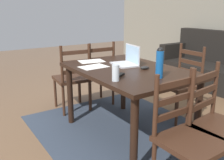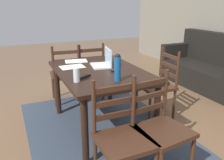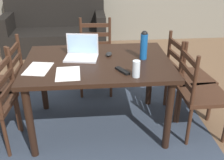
{
  "view_description": "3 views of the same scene",
  "coord_description": "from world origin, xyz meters",
  "px_view_note": "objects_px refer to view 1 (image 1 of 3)",
  "views": [
    {
      "loc": [
        2.07,
        -1.59,
        1.4
      ],
      "look_at": [
        -0.09,
        -0.14,
        0.65
      ],
      "focal_mm": 39.99,
      "sensor_mm": 36.0,
      "label": 1
    },
    {
      "loc": [
        2.56,
        -0.99,
        1.55
      ],
      "look_at": [
        0.1,
        0.11,
        0.66
      ],
      "focal_mm": 37.91,
      "sensor_mm": 36.0,
      "label": 2
    },
    {
      "loc": [
        -0.08,
        -2.42,
        1.79
      ],
      "look_at": [
        0.15,
        0.11,
        0.5
      ],
      "focal_mm": 43.03,
      "sensor_mm": 36.0,
      "label": 3
    }
  ],
  "objects_px": {
    "dining_table": "(128,78)",
    "tv_remote": "(119,75)",
    "chair_right_far": "(219,125)",
    "chair_far_head": "(181,84)",
    "drinking_glass": "(116,73)",
    "water_bottle": "(160,62)",
    "laptop": "(128,60)",
    "chair_right_near": "(188,138)",
    "couch": "(211,66)",
    "chair_left_near": "(72,78)",
    "chair_left_far": "(97,74)",
    "computer_mouse": "(145,68)"
  },
  "relations": [
    {
      "from": "dining_table",
      "to": "couch",
      "type": "distance_m",
      "value": 2.59
    },
    {
      "from": "chair_right_near",
      "to": "laptop",
      "type": "distance_m",
      "value": 1.25
    },
    {
      "from": "dining_table",
      "to": "water_bottle",
      "type": "bearing_deg",
      "value": 2.15
    },
    {
      "from": "water_bottle",
      "to": "computer_mouse",
      "type": "height_order",
      "value": "water_bottle"
    },
    {
      "from": "chair_left_near",
      "to": "chair_right_far",
      "type": "distance_m",
      "value": 2.04
    },
    {
      "from": "chair_right_near",
      "to": "chair_left_near",
      "type": "bearing_deg",
      "value": -179.91
    },
    {
      "from": "chair_far_head",
      "to": "chair_right_far",
      "type": "relative_size",
      "value": 1.0
    },
    {
      "from": "couch",
      "to": "laptop",
      "type": "height_order",
      "value": "same"
    },
    {
      "from": "water_bottle",
      "to": "drinking_glass",
      "type": "distance_m",
      "value": 0.43
    },
    {
      "from": "chair_right_near",
      "to": "couch",
      "type": "xyz_separation_m",
      "value": [
        -1.68,
        2.68,
        -0.11
      ]
    },
    {
      "from": "laptop",
      "to": "tv_remote",
      "type": "relative_size",
      "value": 2.07
    },
    {
      "from": "dining_table",
      "to": "tv_remote",
      "type": "xyz_separation_m",
      "value": [
        0.21,
        -0.27,
        0.11
      ]
    },
    {
      "from": "dining_table",
      "to": "chair_left_near",
      "type": "relative_size",
      "value": 1.5
    },
    {
      "from": "tv_remote",
      "to": "chair_right_near",
      "type": "bearing_deg",
      "value": -23.97
    },
    {
      "from": "chair_far_head",
      "to": "computer_mouse",
      "type": "bearing_deg",
      "value": -80.82
    },
    {
      "from": "water_bottle",
      "to": "chair_right_far",
      "type": "bearing_deg",
      "value": 17.57
    },
    {
      "from": "chair_far_head",
      "to": "chair_left_near",
      "type": "bearing_deg",
      "value": -133.42
    },
    {
      "from": "dining_table",
      "to": "chair_far_head",
      "type": "distance_m",
      "value": 0.89
    },
    {
      "from": "couch",
      "to": "water_bottle",
      "type": "xyz_separation_m",
      "value": [
        1.13,
        -2.46,
        0.57
      ]
    },
    {
      "from": "dining_table",
      "to": "chair_right_far",
      "type": "bearing_deg",
      "value": 10.78
    },
    {
      "from": "couch",
      "to": "computer_mouse",
      "type": "distance_m",
      "value": 2.52
    },
    {
      "from": "chair_right_far",
      "to": "drinking_glass",
      "type": "distance_m",
      "value": 0.97
    },
    {
      "from": "chair_far_head",
      "to": "water_bottle",
      "type": "xyz_separation_m",
      "value": [
        0.45,
        -0.84,
        0.46
      ]
    },
    {
      "from": "chair_left_far",
      "to": "water_bottle",
      "type": "height_order",
      "value": "water_bottle"
    },
    {
      "from": "laptop",
      "to": "chair_far_head",
      "type": "bearing_deg",
      "value": 78.21
    },
    {
      "from": "dining_table",
      "to": "water_bottle",
      "type": "distance_m",
      "value": 0.52
    },
    {
      "from": "chair_right_far",
      "to": "laptop",
      "type": "distance_m",
      "value": 1.21
    },
    {
      "from": "laptop",
      "to": "chair_right_near",
      "type": "bearing_deg",
      "value": -14.98
    },
    {
      "from": "chair_left_far",
      "to": "chair_right_near",
      "type": "bearing_deg",
      "value": -11.02
    },
    {
      "from": "computer_mouse",
      "to": "tv_remote",
      "type": "height_order",
      "value": "computer_mouse"
    },
    {
      "from": "chair_left_far",
      "to": "laptop",
      "type": "bearing_deg",
      "value": -5.44
    },
    {
      "from": "chair_right_far",
      "to": "chair_far_head",
      "type": "bearing_deg",
      "value": 146.15
    },
    {
      "from": "drinking_glass",
      "to": "tv_remote",
      "type": "height_order",
      "value": "drinking_glass"
    },
    {
      "from": "chair_right_near",
      "to": "chair_left_near",
      "type": "distance_m",
      "value": 2.0
    },
    {
      "from": "chair_left_near",
      "to": "drinking_glass",
      "type": "bearing_deg",
      "value": -7.76
    },
    {
      "from": "drinking_glass",
      "to": "computer_mouse",
      "type": "relative_size",
      "value": 1.47
    },
    {
      "from": "dining_table",
      "to": "chair_left_far",
      "type": "height_order",
      "value": "chair_left_far"
    },
    {
      "from": "chair_far_head",
      "to": "chair_left_near",
      "type": "height_order",
      "value": "same"
    },
    {
      "from": "chair_right_near",
      "to": "water_bottle",
      "type": "relative_size",
      "value": 3.33
    },
    {
      "from": "chair_left_near",
      "to": "water_bottle",
      "type": "distance_m",
      "value": 1.54
    },
    {
      "from": "dining_table",
      "to": "drinking_glass",
      "type": "bearing_deg",
      "value": -50.34
    },
    {
      "from": "tv_remote",
      "to": "water_bottle",
      "type": "bearing_deg",
      "value": 20.27
    },
    {
      "from": "drinking_glass",
      "to": "tv_remote",
      "type": "xyz_separation_m",
      "value": [
        -0.1,
        0.11,
        -0.06
      ]
    },
    {
      "from": "chair_far_head",
      "to": "couch",
      "type": "bearing_deg",
      "value": 112.83
    },
    {
      "from": "water_bottle",
      "to": "tv_remote",
      "type": "bearing_deg",
      "value": -130.59
    },
    {
      "from": "chair_right_far",
      "to": "laptop",
      "type": "bearing_deg",
      "value": -176.16
    },
    {
      "from": "couch",
      "to": "tv_remote",
      "type": "bearing_deg",
      "value": -72.07
    },
    {
      "from": "chair_far_head",
      "to": "laptop",
      "type": "height_order",
      "value": "laptop"
    },
    {
      "from": "water_bottle",
      "to": "chair_left_near",
      "type": "bearing_deg",
      "value": -171.54
    },
    {
      "from": "dining_table",
      "to": "tv_remote",
      "type": "distance_m",
      "value": 0.36
    }
  ]
}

